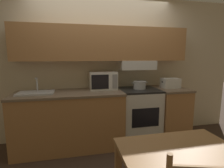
% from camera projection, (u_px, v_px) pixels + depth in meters
% --- Properties ---
extents(ground_plane, '(16.00, 16.00, 0.00)m').
position_uv_depth(ground_plane, '(103.00, 134.00, 3.39)').
color(ground_plane, '#3D2D23').
extents(wall_back, '(5.31, 0.38, 2.55)m').
position_uv_depth(wall_back, '(104.00, 58.00, 3.10)').
color(wall_back, beige).
rests_on(wall_back, ground_plane).
extents(lower_counter_main, '(1.72, 0.69, 0.93)m').
position_uv_depth(lower_counter_main, '(70.00, 120.00, 2.87)').
color(lower_counter_main, '#B27A47').
rests_on(lower_counter_main, ground_plane).
extents(lower_counter_right_stub, '(0.53, 0.69, 0.93)m').
position_uv_depth(lower_counter_right_stub, '(170.00, 112.00, 3.24)').
color(lower_counter_right_stub, '#B27A47').
rests_on(lower_counter_right_stub, ground_plane).
extents(stove_range, '(0.67, 0.63, 0.93)m').
position_uv_depth(stove_range, '(139.00, 114.00, 3.13)').
color(stove_range, silver).
rests_on(stove_range, ground_plane).
extents(cooking_pot, '(0.31, 0.23, 0.14)m').
position_uv_depth(cooking_pot, '(140.00, 85.00, 3.07)').
color(cooking_pot, '#B7BABF').
rests_on(cooking_pot, stove_range).
extents(microwave, '(0.46, 0.33, 0.31)m').
position_uv_depth(microwave, '(103.00, 80.00, 3.03)').
color(microwave, silver).
rests_on(microwave, lower_counter_main).
extents(toaster, '(0.32, 0.22, 0.17)m').
position_uv_depth(toaster, '(170.00, 83.00, 3.18)').
color(toaster, silver).
rests_on(toaster, lower_counter_right_stub).
extents(sink_basin, '(0.54, 0.34, 0.24)m').
position_uv_depth(sink_basin, '(36.00, 92.00, 2.69)').
color(sink_basin, '#B7BABF').
rests_on(sink_basin, lower_counter_main).
extents(dining_table, '(0.96, 0.64, 0.76)m').
position_uv_depth(dining_table, '(180.00, 165.00, 1.40)').
color(dining_table, '#9E7042').
rests_on(dining_table, ground_plane).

